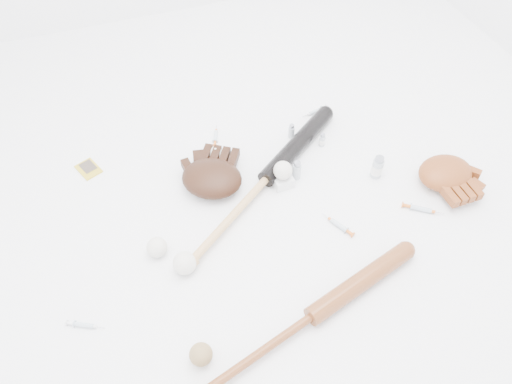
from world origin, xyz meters
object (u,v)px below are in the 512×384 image
object	(u,v)px
bat_wood	(312,316)
glove_dark	(212,178)
bat_dark	(267,178)
pedestal	(282,180)

from	to	relation	value
bat_wood	glove_dark	world-z (taller)	glove_dark
bat_dark	pedestal	bearing A→B (deg)	-52.63
bat_dark	glove_dark	world-z (taller)	glove_dark
bat_wood	glove_dark	bearing A→B (deg)	85.92
bat_dark	glove_dark	distance (m)	0.21
bat_wood	pedestal	distance (m)	0.58
glove_dark	pedestal	xyz separation A→B (m)	(0.26, -0.08, -0.03)
glove_dark	pedestal	size ratio (longest dim) A/B	3.75
pedestal	bat_wood	bearing A→B (deg)	-102.79
bat_wood	pedestal	bearing A→B (deg)	61.62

